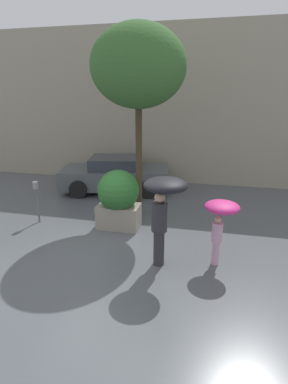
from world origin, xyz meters
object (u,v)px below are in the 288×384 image
at_px(planter_box, 118,197).
at_px(parked_car_near, 115,175).
at_px(person_adult, 163,200).
at_px(street_tree, 138,67).
at_px(parking_meter, 36,193).
at_px(person_child, 221,215).

relative_size(planter_box, parked_car_near, 0.38).
height_order(person_adult, street_tree, street_tree).
distance_m(planter_box, parking_meter, 2.33).
bearing_deg(person_child, planter_box, 99.98).
height_order(person_child, parked_car_near, person_child).
xyz_separation_m(person_adult, street_tree, (-1.16, 2.72, 2.67)).
bearing_deg(person_adult, person_child, 47.35).
distance_m(planter_box, person_child, 2.92).
relative_size(planter_box, person_child, 1.15).
xyz_separation_m(person_adult, parked_car_near, (-2.60, 4.85, -0.87)).
bearing_deg(person_adult, planter_box, 160.07).
height_order(planter_box, person_child, planter_box).
relative_size(person_child, parking_meter, 1.17).
distance_m(person_adult, person_child, 1.25).
relative_size(person_child, street_tree, 0.27).
height_order(planter_box, street_tree, street_tree).
bearing_deg(person_adult, parking_meter, -172.96).
xyz_separation_m(person_adult, person_child, (1.13, 0.38, -0.36)).
bearing_deg(parking_meter, person_adult, -21.74).
bearing_deg(person_adult, parked_car_near, 146.97).
distance_m(planter_box, person_adult, 2.31).
relative_size(person_adult, street_tree, 0.37).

